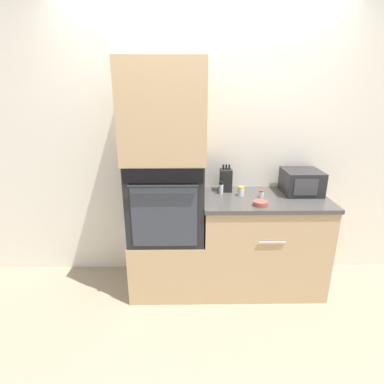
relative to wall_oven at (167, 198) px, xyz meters
name	(u,v)px	position (x,y,z in m)	size (l,w,h in m)	color
ground_plane	(204,304)	(0.33, -0.30, -0.88)	(12.00, 12.00, 0.00)	gray
wall_back	(203,149)	(0.33, 0.33, 0.37)	(8.00, 0.05, 2.50)	silver
oven_cabinet_base	(168,259)	(0.00, 0.00, -0.61)	(0.65, 0.60, 0.54)	tan
wall_oven	(167,198)	(0.00, 0.00, 0.00)	(0.63, 0.64, 0.68)	black
oven_cabinet_upper	(164,112)	(0.00, 0.00, 0.73)	(0.65, 0.60, 0.77)	tan
counter_unit	(261,242)	(0.86, 0.00, -0.44)	(1.09, 0.63, 0.88)	tan
microwave	(301,182)	(1.21, 0.11, 0.11)	(0.32, 0.32, 0.21)	#232326
knife_block	(226,180)	(0.53, 0.19, 0.11)	(0.11, 0.12, 0.25)	black
bowl	(260,203)	(0.77, -0.20, 0.02)	(0.11, 0.11, 0.04)	#B24C42
condiment_jar_near	(261,194)	(0.82, 0.00, 0.04)	(0.04, 0.04, 0.06)	silver
condiment_jar_mid	(221,188)	(0.48, 0.10, 0.06)	(0.04, 0.04, 0.11)	silver
condiment_jar_far	(241,191)	(0.65, 0.05, 0.04)	(0.06, 0.06, 0.08)	silver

